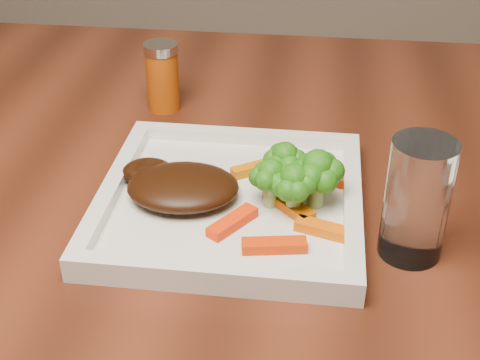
# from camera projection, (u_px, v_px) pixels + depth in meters

# --- Properties ---
(plate) EXTENTS (0.27, 0.27, 0.01)m
(plate) POSITION_uv_depth(u_px,v_px,m) (231.00, 204.00, 0.70)
(plate) COLOR white
(plate) RESTS_ON dining_table
(steak) EXTENTS (0.12, 0.10, 0.03)m
(steak) POSITION_uv_depth(u_px,v_px,m) (183.00, 187.00, 0.69)
(steak) COLOR black
(steak) RESTS_ON plate
(broccoli_0) EXTENTS (0.06, 0.06, 0.07)m
(broccoli_0) POSITION_uv_depth(u_px,v_px,m) (285.00, 160.00, 0.70)
(broccoli_0) COLOR #1D6911
(broccoli_0) RESTS_ON plate
(broccoli_1) EXTENTS (0.07, 0.07, 0.06)m
(broccoli_1) POSITION_uv_depth(u_px,v_px,m) (317.00, 179.00, 0.67)
(broccoli_1) COLOR #126310
(broccoli_1) RESTS_ON plate
(broccoli_2) EXTENTS (0.07, 0.07, 0.06)m
(broccoli_2) POSITION_uv_depth(u_px,v_px,m) (294.00, 188.00, 0.66)
(broccoli_2) COLOR #2B6A11
(broccoli_2) RESTS_ON plate
(broccoli_3) EXTENTS (0.06, 0.06, 0.06)m
(broccoli_3) POSITION_uv_depth(u_px,v_px,m) (271.00, 180.00, 0.67)
(broccoli_3) COLOR #2D7713
(broccoli_3) RESTS_ON plate
(carrot_0) EXTENTS (0.06, 0.03, 0.01)m
(carrot_0) POSITION_uv_depth(u_px,v_px,m) (274.00, 245.00, 0.62)
(carrot_0) COLOR red
(carrot_0) RESTS_ON plate
(carrot_1) EXTENTS (0.06, 0.03, 0.01)m
(carrot_1) POSITION_uv_depth(u_px,v_px,m) (325.00, 229.00, 0.65)
(carrot_1) COLOR #E05B03
(carrot_1) RESTS_ON plate
(carrot_2) EXTENTS (0.05, 0.06, 0.01)m
(carrot_2) POSITION_uv_depth(u_px,v_px,m) (232.00, 222.00, 0.66)
(carrot_2) COLOR #F92D04
(carrot_2) RESTS_ON plate
(carrot_3) EXTENTS (0.07, 0.03, 0.01)m
(carrot_3) POSITION_uv_depth(u_px,v_px,m) (327.00, 178.00, 0.72)
(carrot_3) COLOR red
(carrot_3) RESTS_ON plate
(carrot_4) EXTENTS (0.05, 0.04, 0.01)m
(carrot_4) POSITION_uv_depth(u_px,v_px,m) (253.00, 169.00, 0.74)
(carrot_4) COLOR #D26703
(carrot_4) RESTS_ON plate
(carrot_5) EXTENTS (0.06, 0.06, 0.01)m
(carrot_5) POSITION_uv_depth(u_px,v_px,m) (289.00, 205.00, 0.68)
(carrot_5) COLOR #CF5203
(carrot_5) RESTS_ON plate
(spice_shaker) EXTENTS (0.05, 0.05, 0.09)m
(spice_shaker) POSITION_uv_depth(u_px,v_px,m) (163.00, 77.00, 0.88)
(spice_shaker) COLOR #A13F08
(spice_shaker) RESTS_ON dining_table
(drinking_glass) EXTENTS (0.07, 0.07, 0.12)m
(drinking_glass) POSITION_uv_depth(u_px,v_px,m) (417.00, 200.00, 0.61)
(drinking_glass) COLOR white
(drinking_glass) RESTS_ON dining_table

